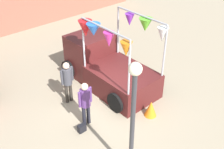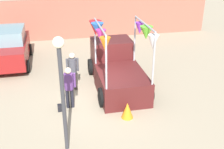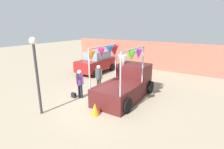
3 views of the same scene
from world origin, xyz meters
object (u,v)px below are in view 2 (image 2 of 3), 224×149
Objects in this scene: parked_car at (10,47)px; street_lamp at (61,79)px; person_customer at (69,84)px; vendor_truck at (116,66)px; person_vendor at (73,68)px; handbag at (61,108)px; folded_kite_bundle_tangerine at (127,110)px.

street_lamp is at bearing -72.42° from parked_car.
vendor_truck is at bearing 35.95° from person_customer.
vendor_truck is at bearing 3.68° from person_vendor.
street_lamp is (2.36, -7.46, 1.43)m from parked_car.
person_customer is 2.80m from street_lamp.
folded_kite_bundle_tangerine is (2.32, -0.95, 0.16)m from handbag.
handbag is 0.08× the size of street_lamp.
person_vendor is 3.19m from folded_kite_bundle_tangerine.
street_lamp is 3.32m from folded_kite_bundle_tangerine.
handbag is 2.52m from folded_kite_bundle_tangerine.
handbag is at bearing -150.26° from person_customer.
parked_car is 7.96m from street_lamp.
parked_car is 5.78m from handbag.
person_vendor is at bearing 69.59° from handbag.
street_lamp is at bearing -88.38° from handbag.
person_customer is 0.46× the size of street_lamp.
vendor_truck is 5.93m from parked_car.
vendor_truck is 2.68m from person_customer.
vendor_truck is 3.16m from handbag.
person_vendor is at bearing 123.37° from folded_kite_bundle_tangerine.
person_customer is 1.47m from person_vendor.
person_customer reaches higher than handbag.
handbag is 3.16m from street_lamp.
street_lamp is at bearing -98.08° from person_vendor.
parked_car is 2.36× the size of person_vendor.
handbag is (-0.35, -0.20, -0.87)m from person_customer.
vendor_truck reaches higher than handbag.
person_vendor reaches higher than handbag.
person_customer is 2.39m from folded_kite_bundle_tangerine.
person_customer is 0.99× the size of person_vendor.
handbag is at bearing 157.74° from folded_kite_bundle_tangerine.
person_vendor is 1.97m from handbag.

